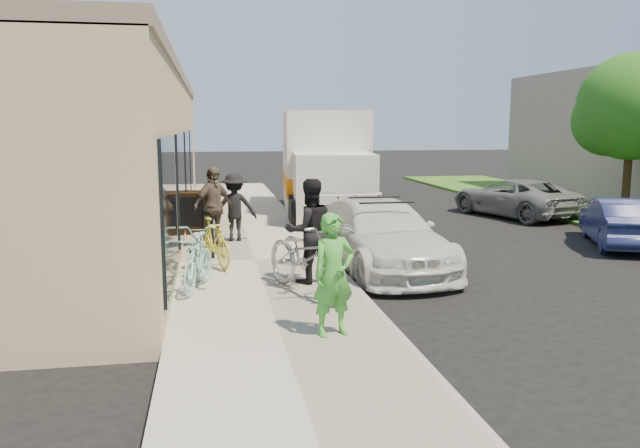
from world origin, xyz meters
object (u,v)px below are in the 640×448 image
woman_rider (334,275)px  far_car_blue (619,222)px  cruiser_bike_c (214,242)px  cruiser_bike_b (199,248)px  sedan_silver (358,226)px  sandwich_board (195,213)px  moving_truck (325,169)px  far_car_gray (514,198)px  median_tree (630,111)px  cruiser_bike_a (198,262)px  sedan_white (379,235)px  bystander_a (235,207)px  bystander_b (213,207)px  bike_rack (208,229)px  man_standing (310,231)px  tandem_bike (306,257)px

woman_rider → far_car_blue: bearing=18.3°
far_car_blue → cruiser_bike_c: (-9.56, -1.14, 0.03)m
woman_rider → cruiser_bike_c: (-1.50, 4.37, -0.34)m
cruiser_bike_b → sedan_silver: bearing=30.4°
sandwich_board → moving_truck: (4.04, 4.01, 0.76)m
far_car_gray → median_tree: median_tree is taller
far_car_blue → median_tree: bearing=-103.7°
cruiser_bike_a → cruiser_bike_b: 1.17m
far_car_gray → cruiser_bike_a: 12.48m
sedan_white → moving_truck: size_ratio=0.71×
far_car_gray → sandwich_board: bearing=-2.2°
bystander_a → median_tree: bearing=-167.3°
median_tree → far_car_blue: bearing=-126.8°
sedan_silver → cruiser_bike_a: bearing=-137.8°
moving_truck → median_tree: bearing=-10.8°
far_car_gray → bystander_b: (-9.41, -4.20, 0.45)m
moving_truck → far_car_blue: bearing=-42.3°
bike_rack → far_car_blue: (9.67, 0.13, -0.13)m
man_standing → bike_rack: bearing=-66.8°
far_car_blue → cruiser_bike_b: bearing=33.0°
moving_truck → bystander_a: size_ratio=4.31×
far_car_blue → bystander_a: (-9.05, 1.51, 0.37)m
median_tree → tandem_bike: bearing=-146.2°
bike_rack → moving_truck: bearing=60.7°
bystander_a → far_car_gray: bearing=-157.4°
bystander_b → cruiser_bike_b: bearing=-136.2°
sedan_silver → far_car_blue: sedan_silver is taller
sandwich_board → cruiser_bike_c: (0.43, -3.64, -0.09)m
bike_rack → sandwich_board: 2.65m
woman_rider → cruiser_bike_a: woman_rider is taller
sedan_white → sedan_silver: sedan_white is taller
sedan_silver → cruiser_bike_c: bearing=-155.2°
moving_truck → median_tree: 9.44m
sandwich_board → bystander_b: 1.80m
sandwich_board → moving_truck: bearing=56.2°
far_car_gray → bike_rack: bearing=11.9°
far_car_gray → tandem_bike: size_ratio=1.90×
woman_rider → cruiser_bike_b: woman_rider is taller
sandwich_board → cruiser_bike_a: bearing=-77.0°
sedan_silver → cruiser_bike_c: (-3.25, -1.56, 0.02)m
bike_rack → woman_rider: woman_rider is taller
moving_truck → man_standing: bearing=-96.8°
median_tree → man_standing: size_ratio=2.72×
far_car_gray → tandem_bike: (-7.95, -8.44, 0.15)m
sedan_silver → moving_truck: (0.36, 6.09, 0.87)m
far_car_blue → bystander_a: size_ratio=2.22×
moving_truck → bystander_b: 6.77m
sedan_white → bystander_a: bearing=129.3°
far_car_blue → tandem_bike: size_ratio=1.56×
bike_rack → far_car_blue: bearing=0.8°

